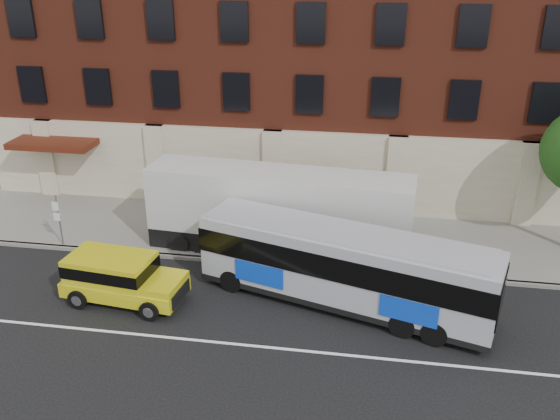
% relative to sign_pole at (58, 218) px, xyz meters
% --- Properties ---
extents(ground, '(120.00, 120.00, 0.00)m').
position_rel_sign_pole_xyz_m(ground, '(8.50, -6.15, -1.45)').
color(ground, black).
rests_on(ground, ground).
extents(sidewalk, '(60.00, 6.00, 0.15)m').
position_rel_sign_pole_xyz_m(sidewalk, '(8.50, 2.85, -1.38)').
color(sidewalk, gray).
rests_on(sidewalk, ground).
extents(kerb, '(60.00, 0.25, 0.15)m').
position_rel_sign_pole_xyz_m(kerb, '(8.50, -0.15, -1.38)').
color(kerb, gray).
rests_on(kerb, ground).
extents(lane_line, '(60.00, 0.12, 0.01)m').
position_rel_sign_pole_xyz_m(lane_line, '(8.50, -5.65, -1.45)').
color(lane_line, white).
rests_on(lane_line, ground).
extents(building, '(30.00, 12.10, 15.00)m').
position_rel_sign_pole_xyz_m(building, '(8.49, 10.77, 6.13)').
color(building, maroon).
rests_on(building, sidewalk).
extents(sign_pole, '(0.30, 0.20, 2.50)m').
position_rel_sign_pole_xyz_m(sign_pole, '(0.00, 0.00, 0.00)').
color(sign_pole, gray).
rests_on(sign_pole, ground).
extents(city_bus, '(11.15, 5.41, 3.00)m').
position_rel_sign_pole_xyz_m(city_bus, '(12.56, -2.59, 0.20)').
color(city_bus, '#A4A5AE').
rests_on(city_bus, ground).
extents(yellow_suv, '(4.86, 2.48, 1.82)m').
position_rel_sign_pole_xyz_m(yellow_suv, '(4.28, -3.63, -0.41)').
color(yellow_suv, yellow).
rests_on(yellow_suv, ground).
extents(shipping_container, '(11.33, 3.18, 3.73)m').
position_rel_sign_pole_xyz_m(shipping_container, '(9.54, 1.11, 0.39)').
color(shipping_container, black).
rests_on(shipping_container, ground).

